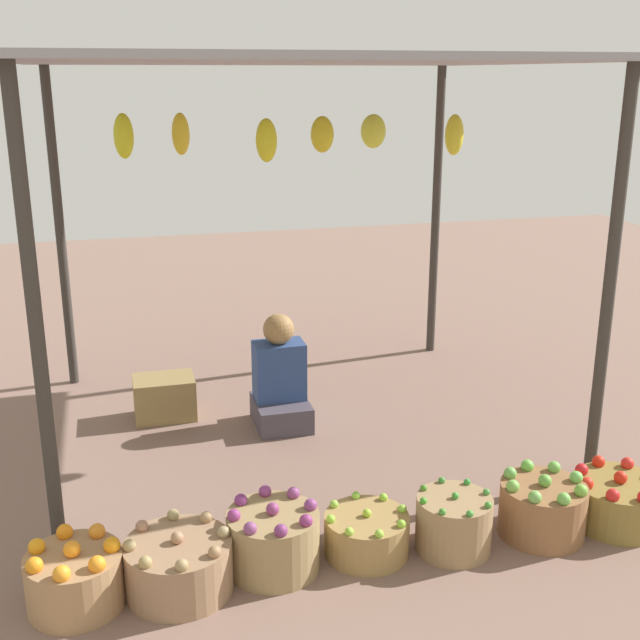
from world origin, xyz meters
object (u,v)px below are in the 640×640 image
Objects in this scene: basket_oranges at (75,578)px; basket_green_apples at (542,508)px; basket_potatoes at (179,565)px; basket_green_chilies at (454,523)px; basket_purple_onions at (273,540)px; wooden_crate_near_vendor at (165,397)px; basket_limes at (367,534)px; basket_red_tomatoes at (618,501)px; vendor_person at (280,383)px.

basket_green_apples is at bearing -0.15° from basket_oranges.
basket_oranges reaches higher than basket_potatoes.
basket_green_apples reaches higher than basket_green_chilies.
wooden_crate_near_vendor is at bearing 100.78° from basket_purple_onions.
wooden_crate_near_vendor is (-0.37, 1.95, -0.01)m from basket_purple_onions.
basket_limes is 0.88× the size of basket_red_tomatoes.
basket_oranges reaches higher than basket_limes.
basket_oranges is 1.04× the size of wooden_crate_near_vendor.
wooden_crate_near_vendor is (-0.76, 0.31, -0.15)m from vendor_person.
basket_green_chilies is at bearing -0.61° from basket_oranges.
basket_green_chilies is 2.40m from wooden_crate_near_vendor.
basket_green_chilies is at bearing -4.53° from basket_purple_onions.
basket_green_apples is (1.42, -0.06, -0.01)m from basket_purple_onions.
basket_green_apples is at bearing -48.37° from wooden_crate_near_vendor.
basket_green_chilies is at bearing -179.65° from basket_red_tomatoes.
basket_oranges is at bearing -127.65° from vendor_person.
basket_oranges is at bearing 179.39° from basket_green_chilies.
vendor_person is 1.83× the size of basket_limes.
basket_green_apples is (0.50, 0.01, 0.00)m from basket_green_chilies.
basket_purple_onions reaches higher than basket_oranges.
wooden_crate_near_vendor reaches higher than basket_limes.
basket_purple_onions is 1.08× the size of wooden_crate_near_vendor.
vendor_person reaches higher than basket_potatoes.
vendor_person is 1.91m from basket_potatoes.
basket_potatoes reaches higher than basket_red_tomatoes.
vendor_person is at bearing 130.76° from basket_red_tomatoes.
vendor_person is 1.65m from basket_limes.
basket_potatoes is at bearing -1.01° from basket_oranges.
basket_green_apples is (1.88, 0.00, 0.02)m from basket_potatoes.
basket_potatoes reaches higher than basket_limes.
basket_purple_onions is (0.46, 0.06, 0.02)m from basket_potatoes.
basket_oranges is 1.40m from basket_limes.
basket_green_apples reaches higher than basket_red_tomatoes.
wooden_crate_near_vendor is at bearing 131.63° from basket_green_apples.
basket_limes is at bearing 177.11° from basket_red_tomatoes.
basket_purple_onions is (-0.39, -1.64, -0.14)m from vendor_person.
basket_green_apples is 0.92× the size of basket_red_tomatoes.
basket_potatoes is 2.02m from wooden_crate_near_vendor.
basket_potatoes is 1.03× the size of basket_red_tomatoes.
basket_oranges is at bearing -105.29° from wooden_crate_near_vendor.
basket_green_chilies is at bearing -178.49° from basket_green_apples.
vendor_person is at bearing 93.10° from basket_limes.
basket_green_chilies is 0.95m from basket_red_tomatoes.
basket_green_apples is 0.45m from basket_red_tomatoes.
basket_green_chilies is (1.83, -0.02, 0.01)m from basket_oranges.
basket_green_apples is (0.94, -0.06, 0.04)m from basket_limes.
basket_purple_onions is 1.01× the size of basket_green_apples.
basket_green_chilies is 0.92× the size of wooden_crate_near_vendor.
wooden_crate_near_vendor is (-1.28, 2.03, 0.00)m from basket_green_chilies.
basket_green_chilies reaches higher than wooden_crate_near_vendor.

